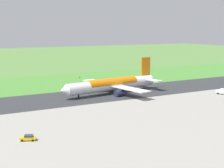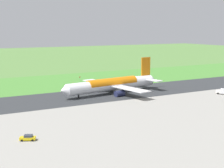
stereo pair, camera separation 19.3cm
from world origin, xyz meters
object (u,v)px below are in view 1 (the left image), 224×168
object	(u,v)px
service_truck_fuel	(223,91)
traffic_cone_orange	(73,83)
airliner_main	(113,84)
service_car_ops	(28,138)
no_stopping_sign	(80,79)

from	to	relation	value
service_truck_fuel	traffic_cone_orange	world-z (taller)	service_truck_fuel
airliner_main	service_car_ops	xyz separation A→B (m)	(53.54, 48.05, -3.51)
airliner_main	service_car_ops	world-z (taller)	airliner_main
service_car_ops	no_stopping_sign	xyz separation A→B (m)	(-55.13, -88.42, 0.87)
traffic_cone_orange	no_stopping_sign	bearing A→B (deg)	-149.16
service_truck_fuel	no_stopping_sign	distance (m)	78.95
airliner_main	service_truck_fuel	xyz separation A→B (m)	(-42.93, 26.89, -2.95)
traffic_cone_orange	airliner_main	bearing A→B (deg)	96.60
service_truck_fuel	no_stopping_sign	xyz separation A→B (m)	(41.34, -67.26, 0.31)
airliner_main	no_stopping_sign	distance (m)	40.49
service_truck_fuel	no_stopping_sign	world-z (taller)	no_stopping_sign
service_car_ops	traffic_cone_orange	xyz separation A→B (m)	(-49.27, -84.92, -0.57)
service_car_ops	service_truck_fuel	bearing A→B (deg)	-167.63
airliner_main	service_truck_fuel	size ratio (longest dim) A/B	8.91
no_stopping_sign	traffic_cone_orange	bearing A→B (deg)	30.84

